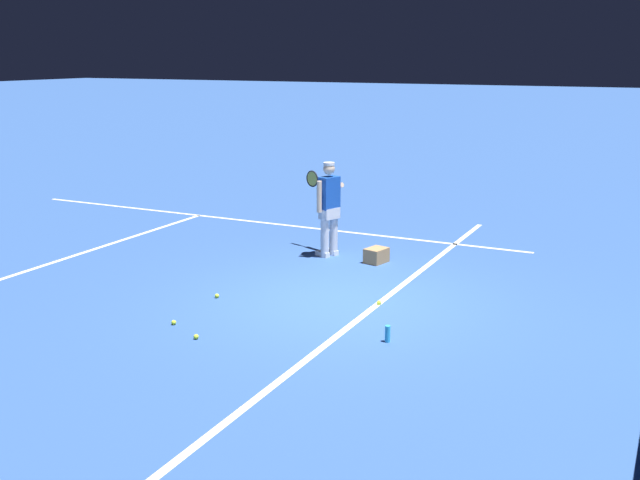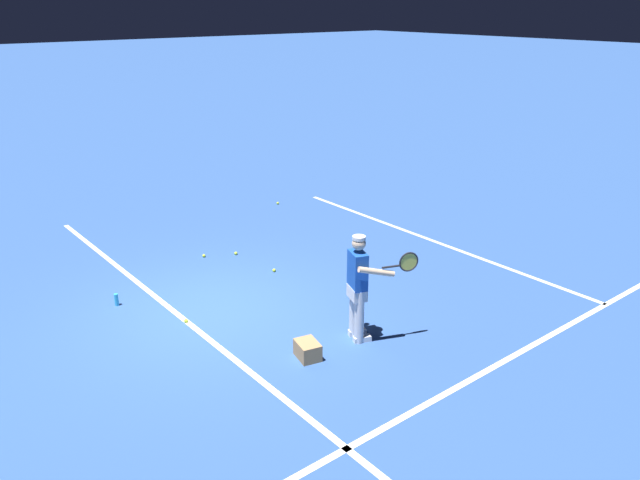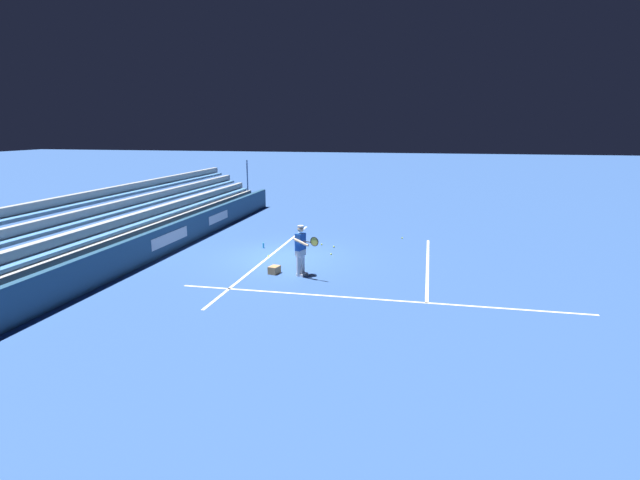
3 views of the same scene
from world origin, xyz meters
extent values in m
plane|color=#2D5193|center=(0.00, 0.00, 0.00)|extent=(160.00, 160.00, 0.00)
cube|color=white|center=(0.00, -0.50, 0.00)|extent=(12.00, 0.10, 0.01)
cube|color=white|center=(4.11, 4.00, 0.00)|extent=(0.10, 12.00, 0.01)
cube|color=white|center=(0.00, 5.50, 0.00)|extent=(8.22, 0.10, 0.01)
cylinder|color=silver|center=(2.15, 1.35, 0.44)|extent=(0.15, 0.15, 0.88)
cylinder|color=silver|center=(2.35, 1.28, 0.44)|extent=(0.15, 0.15, 0.88)
cube|color=white|center=(2.17, 1.41, 0.04)|extent=(0.20, 0.30, 0.09)
cube|color=white|center=(2.37, 1.33, 0.04)|extent=(0.20, 0.30, 0.09)
cube|color=silver|center=(2.25, 1.32, 0.80)|extent=(0.40, 0.33, 0.20)
cube|color=#194CB2|center=(2.25, 1.32, 1.17)|extent=(0.41, 0.32, 0.58)
sphere|color=beige|center=(2.25, 1.32, 1.60)|extent=(0.21, 0.21, 0.21)
cylinder|color=white|center=(2.25, 1.32, 1.69)|extent=(0.20, 0.20, 0.05)
cylinder|color=beige|center=(2.02, 1.40, 1.13)|extent=(0.09, 0.09, 0.56)
cylinder|color=beige|center=(2.55, 1.42, 1.22)|extent=(0.29, 0.58, 0.24)
cylinder|color=black|center=(2.63, 1.64, 1.27)|extent=(0.14, 0.29, 0.03)
torus|color=black|center=(2.73, 1.90, 1.31)|extent=(0.13, 0.30, 0.31)
cylinder|color=#D6D14C|center=(2.73, 1.90, 1.31)|extent=(0.10, 0.25, 0.27)
cube|color=#A87F51|center=(2.22, 0.38, 0.13)|extent=(0.46, 0.38, 0.26)
sphere|color=#CCE533|center=(-2.21, 1.09, 0.03)|extent=(0.07, 0.07, 0.07)
sphere|color=#CCE533|center=(-1.91, 1.67, 0.03)|extent=(0.07, 0.07, 0.07)
sphere|color=#CCE533|center=(0.11, -0.52, 0.03)|extent=(0.07, 0.07, 0.07)
sphere|color=#CCE533|center=(-0.68, 1.79, 0.03)|extent=(0.07, 0.07, 0.07)
cylinder|color=#33B2E5|center=(-1.21, -1.17, 0.11)|extent=(0.07, 0.07, 0.22)
camera|label=1|loc=(-9.63, -4.35, 3.58)|focal=42.00mm
camera|label=2|loc=(8.58, -4.50, 4.94)|focal=35.00mm
camera|label=3|loc=(17.89, 5.37, 4.89)|focal=28.00mm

